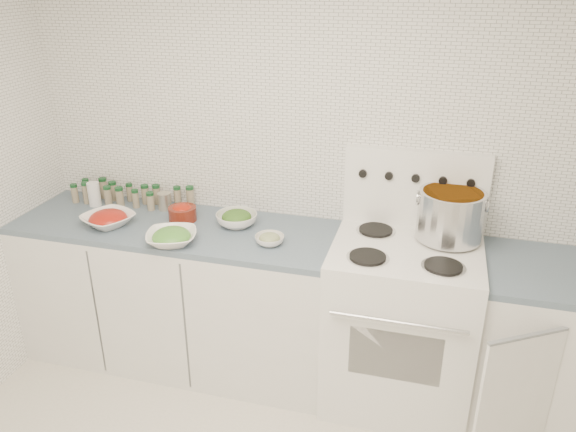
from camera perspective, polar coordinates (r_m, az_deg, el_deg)
The scene contains 13 objects.
room_walls at distance 1.68m, azimuth -5.63°, elevation 0.06°, with size 3.54×3.04×2.52m.
counter_left at distance 3.46m, azimuth -10.89°, elevation -7.65°, with size 1.85×0.62×0.90m.
stove at distance 3.14m, azimuth 11.36°, elevation -10.22°, with size 0.76×0.70×1.36m.
counter_right at distance 3.25m, azimuth 26.17°, elevation -12.21°, with size 0.89×0.84×0.90m.
stock_pot at distance 2.99m, azimuth 16.19°, elevation 0.28°, with size 0.36×0.33×0.26m.
bowl_tomato at distance 3.32m, azimuth -17.81°, elevation -0.29°, with size 0.36×0.36×0.09m.
bowl_snowpea at distance 3.02m, azimuth -11.75°, elevation -2.09°, with size 0.34×0.34×0.09m.
bowl_broccoli at distance 3.17m, azimuth -5.24°, elevation -0.25°, with size 0.28×0.28×0.09m.
bowl_zucchini at distance 2.96m, azimuth -1.88°, elevation -2.37°, with size 0.16×0.16×0.06m.
bowl_pepper at distance 3.28m, azimuth -10.67°, elevation 0.37°, with size 0.16×0.16×0.10m.
salt_canister at distance 3.62m, azimuth -19.09°, elevation 2.11°, with size 0.07×0.07×0.15m, color white.
tin_can at distance 3.45m, azimuth -12.43°, elevation 1.48°, with size 0.08×0.08×0.10m, color #B3AA97.
spice_cluster at distance 3.59m, azimuth -15.95°, elevation 2.16°, with size 0.77×0.16×0.14m.
Camera 1 is at (0.56, -1.44, 2.23)m, focal length 35.00 mm.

